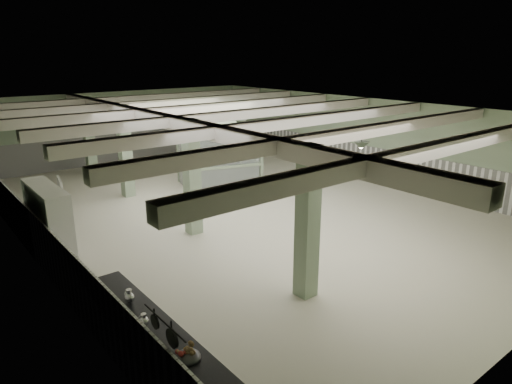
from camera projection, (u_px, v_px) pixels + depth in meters
floor at (239, 208)px, 16.76m from camera, size 20.00×20.00×0.00m
ceiling at (237, 109)px, 15.70m from camera, size 14.00×20.00×0.02m
wall_back at (123, 127)px, 23.69m from camera, size 14.00×0.02×3.60m
wall_left at (25, 198)px, 12.04m from camera, size 0.02×20.00×3.60m
wall_right at (363, 138)px, 20.42m from camera, size 0.02×20.00×3.60m
wainscot_left at (32, 235)px, 12.37m from camera, size 0.05×19.90×1.50m
wainscot_right at (361, 161)px, 20.71m from camera, size 0.05×19.90×1.50m
wainscot_back at (125, 146)px, 23.98m from camera, size 13.90×0.05×1.50m
girder at (173, 123)px, 14.27m from camera, size 0.45×19.90×0.40m
beam_a at (437, 149)px, 10.16m from camera, size 13.90×0.35×0.32m
beam_b at (350, 134)px, 12.03m from camera, size 13.90×0.35×0.32m
beam_c at (286, 123)px, 13.89m from camera, size 13.90×0.35×0.32m
beam_d at (237, 115)px, 15.76m from camera, size 13.90×0.35×0.32m
beam_e at (199, 108)px, 17.62m from camera, size 13.90×0.35×0.32m
beam_f at (168, 103)px, 19.49m from camera, size 13.90×0.35×0.32m
beam_g at (142, 98)px, 21.35m from camera, size 13.90×0.35×0.32m
column_a at (307, 223)px, 10.26m from camera, size 0.42×0.42×3.60m
column_b at (192, 178)px, 13.99m from camera, size 0.42×0.42×3.60m
column_c at (125, 151)px, 17.72m from camera, size 0.42×0.42×3.60m
column_d at (89, 137)px, 20.70m from camera, size 0.42×0.42×3.60m
hook_rail at (164, 322)px, 6.40m from camera, size 0.02×1.20×0.02m
pendant_front at (361, 145)px, 12.43m from camera, size 0.44×0.44×0.22m
pendant_mid at (240, 122)px, 16.54m from camera, size 0.44×0.44×0.22m
pendant_back at (173, 110)px, 20.27m from camera, size 0.44×0.44×0.22m
prep_counter at (152, 349)px, 8.06m from camera, size 0.83×4.77×0.91m
pitcher_near at (129, 296)px, 8.66m from camera, size 0.22×0.24×0.28m
pitcher_far at (144, 320)px, 7.92m from camera, size 0.22×0.24×0.25m
veg_colander at (188, 354)px, 7.07m from camera, size 0.48×0.48×0.19m
orange_bowl at (187, 355)px, 7.15m from camera, size 0.22×0.22×0.08m
skillet_near at (172, 338)px, 6.41m from camera, size 0.04×0.30×0.30m
skillet_far at (155, 322)px, 6.80m from camera, size 0.03×0.24×0.24m
walkin_cooler at (50, 226)px, 12.02m from camera, size 0.86×2.40×2.20m
guard_booth at (218, 146)px, 19.11m from camera, size 3.85×3.54×2.56m
filing_cabinet at (249, 161)px, 20.96m from camera, size 0.55×0.70×1.37m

